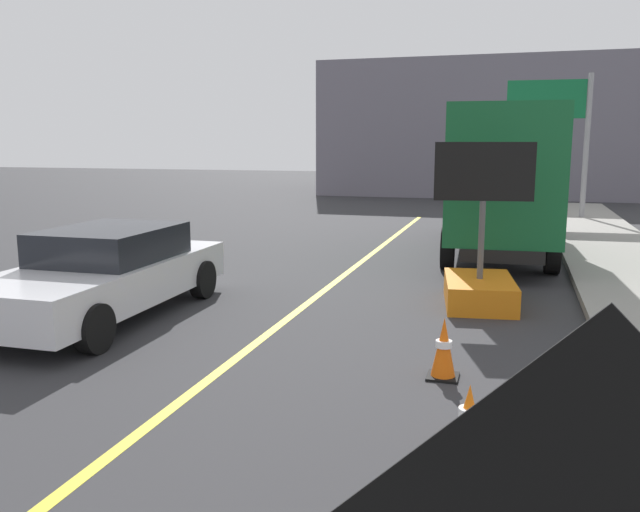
# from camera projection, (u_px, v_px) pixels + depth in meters

# --- Properties ---
(lane_center_stripe) EXTENTS (0.14, 36.00, 0.01)m
(lane_center_stripe) POSITION_uv_depth(u_px,v_px,m) (179.00, 403.00, 6.82)
(lane_center_stripe) COLOR yellow
(lane_center_stripe) RESTS_ON ground
(arrow_board_trailer) EXTENTS (1.60, 1.93, 2.70)m
(arrow_board_trailer) POSITION_uv_depth(u_px,v_px,m) (480.00, 277.00, 10.86)
(arrow_board_trailer) COLOR orange
(arrow_board_trailer) RESTS_ON ground
(box_truck) EXTENTS (2.71, 8.04, 3.44)m
(box_truck) POSITION_uv_depth(u_px,v_px,m) (499.00, 178.00, 15.48)
(box_truck) COLOR black
(box_truck) RESTS_ON ground
(pickup_car) EXTENTS (2.08, 4.81, 1.38)m
(pickup_car) POSITION_uv_depth(u_px,v_px,m) (106.00, 273.00, 10.10)
(pickup_car) COLOR silver
(pickup_car) RESTS_ON ground
(highway_guide_sign) EXTENTS (2.79, 0.28, 5.00)m
(highway_guide_sign) POSITION_uv_depth(u_px,v_px,m) (564.00, 121.00, 22.29)
(highway_guide_sign) COLOR gray
(highway_guide_sign) RESTS_ON ground
(far_building_block) EXTENTS (17.32, 8.03, 6.72)m
(far_building_block) POSITION_uv_depth(u_px,v_px,m) (495.00, 130.00, 34.26)
(far_building_block) COLOR slate
(far_building_block) RESTS_ON ground
(traffic_cone_mid_lane) EXTENTS (0.36, 0.36, 0.60)m
(traffic_cone_mid_lane) POSITION_uv_depth(u_px,v_px,m) (469.00, 418.00, 5.75)
(traffic_cone_mid_lane) COLOR black
(traffic_cone_mid_lane) RESTS_ON ground
(traffic_cone_far_lane) EXTENTS (0.36, 0.36, 0.72)m
(traffic_cone_far_lane) POSITION_uv_depth(u_px,v_px,m) (444.00, 348.00, 7.49)
(traffic_cone_far_lane) COLOR black
(traffic_cone_far_lane) RESTS_ON ground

